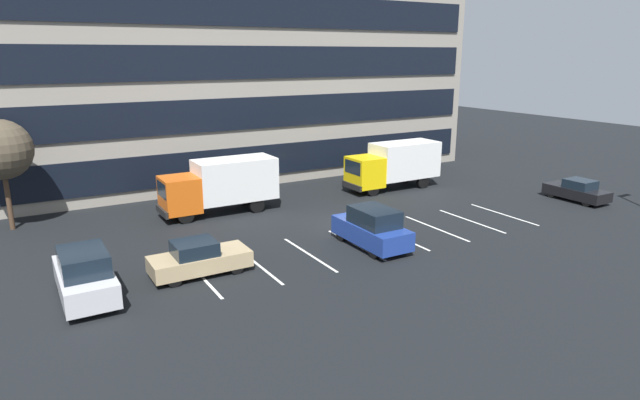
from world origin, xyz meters
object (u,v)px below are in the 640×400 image
at_px(box_truck_orange, 221,184).
at_px(sedan_tan, 199,259).
at_px(box_truck_yellow, 395,163).
at_px(suv_navy, 372,228).
at_px(sedan_black, 577,191).
at_px(bare_tree, 1,150).
at_px(suv_silver, 85,275).

height_order(box_truck_orange, sedan_tan, box_truck_orange).
height_order(box_truck_yellow, sedan_tan, box_truck_yellow).
xyz_separation_m(box_truck_orange, suv_navy, (4.54, -9.91, -0.88)).
xyz_separation_m(box_truck_orange, sedan_tan, (-4.42, -8.92, -1.15)).
height_order(box_truck_orange, sedan_black, box_truck_orange).
bearing_deg(sedan_black, box_truck_yellow, 133.42).
xyz_separation_m(box_truck_yellow, bare_tree, (-25.05, 3.25, 2.70)).
height_order(suv_silver, bare_tree, bare_tree).
relative_size(box_truck_orange, suv_silver, 1.54).
distance_m(box_truck_orange, suv_silver, 13.01).
bearing_deg(sedan_tan, suv_navy, -6.31).
bearing_deg(suv_silver, sedan_tan, 2.22).
distance_m(sedan_tan, suv_silver, 4.85).
bearing_deg(suv_silver, box_truck_orange, 44.54).
relative_size(box_truck_orange, sedan_tan, 1.63).
relative_size(sedan_black, suv_silver, 0.89).
xyz_separation_m(box_truck_yellow, sedan_tan, (-17.83, -8.60, -1.16)).
bearing_deg(suv_silver, suv_navy, -3.33).
distance_m(suv_navy, suv_silver, 13.81).
relative_size(sedan_tan, sedan_black, 1.07).
relative_size(box_truck_orange, bare_tree, 1.16).
bearing_deg(sedan_tan, box_truck_yellow, 25.74).
distance_m(suv_navy, sedan_black, 17.55).
bearing_deg(suv_navy, sedan_black, 1.40).
distance_m(box_truck_yellow, sedan_tan, 19.83).
relative_size(suv_navy, bare_tree, 0.74).
bearing_deg(suv_silver, bare_tree, 101.24).
height_order(sedan_tan, suv_silver, suv_silver).
bearing_deg(sedan_black, bare_tree, 159.80).
relative_size(box_truck_orange, suv_navy, 1.56).
xyz_separation_m(suv_navy, suv_silver, (-13.79, 0.80, 0.01)).
bearing_deg(sedan_black, box_truck_orange, 156.77).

